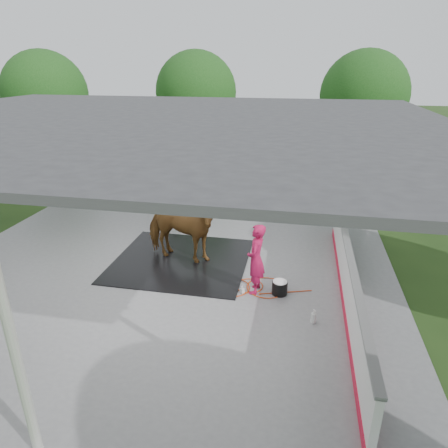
% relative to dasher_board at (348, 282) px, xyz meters
% --- Properties ---
extents(ground, '(100.00, 100.00, 0.00)m').
position_rel_dasher_board_xyz_m(ground, '(-4.60, 0.00, -0.59)').
color(ground, '#1E3814').
extents(concrete_slab, '(12.00, 10.00, 0.05)m').
position_rel_dasher_board_xyz_m(concrete_slab, '(-4.60, 0.00, -0.57)').
color(concrete_slab, slate).
rests_on(concrete_slab, ground).
extents(pavilion_structure, '(12.60, 10.60, 4.05)m').
position_rel_dasher_board_xyz_m(pavilion_structure, '(-4.60, -0.00, 3.37)').
color(pavilion_structure, beige).
rests_on(pavilion_structure, ground).
extents(dasher_board, '(0.16, 8.00, 1.15)m').
position_rel_dasher_board_xyz_m(dasher_board, '(0.00, 0.00, 0.00)').
color(dasher_board, red).
rests_on(dasher_board, concrete_slab).
extents(tree_belt, '(28.00, 28.00, 5.80)m').
position_rel_dasher_board_xyz_m(tree_belt, '(-4.30, 0.90, 3.20)').
color(tree_belt, '#382314').
rests_on(tree_belt, ground).
extents(rubber_mat, '(3.62, 3.39, 0.03)m').
position_rel_dasher_board_xyz_m(rubber_mat, '(-4.29, 1.30, -0.53)').
color(rubber_mat, black).
rests_on(rubber_mat, concrete_slab).
extents(horse, '(2.35, 1.40, 1.86)m').
position_rel_dasher_board_xyz_m(horse, '(-4.29, 1.30, 0.41)').
color(horse, brown).
rests_on(horse, rubber_mat).
extents(handler, '(0.45, 0.65, 1.72)m').
position_rel_dasher_board_xyz_m(handler, '(-2.09, 0.11, 0.32)').
color(handler, '#A81141').
rests_on(handler, concrete_slab).
extents(wash_bucket, '(0.37, 0.37, 0.34)m').
position_rel_dasher_board_xyz_m(wash_bucket, '(-1.50, 0.10, -0.37)').
color(wash_bucket, black).
rests_on(wash_bucket, concrete_slab).
extents(soap_bottle_a, '(0.17, 0.17, 0.32)m').
position_rel_dasher_board_xyz_m(soap_bottle_a, '(-0.73, -0.91, -0.38)').
color(soap_bottle_a, silver).
rests_on(soap_bottle_a, concrete_slab).
extents(soap_bottle_b, '(0.13, 0.13, 0.20)m').
position_rel_dasher_board_xyz_m(soap_bottle_b, '(-2.37, -0.05, -0.44)').
color(soap_bottle_b, '#338CD8').
rests_on(soap_bottle_b, concrete_slab).
extents(hose_coil, '(2.36, 1.08, 0.02)m').
position_rel_dasher_board_xyz_m(hose_coil, '(-2.20, 0.25, -0.53)').
color(hose_coil, '#C23B0D').
rests_on(hose_coil, concrete_slab).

